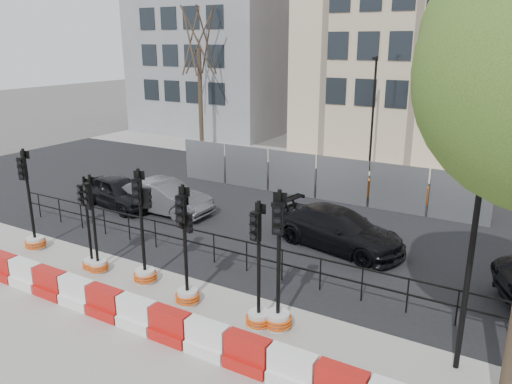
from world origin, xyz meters
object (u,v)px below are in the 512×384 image
Objects in this scene: lamp_post_near at (475,228)px; traffic_signal_h at (278,302)px; car_a at (119,192)px; traffic_signal_a at (33,229)px; car_c at (338,229)px; traffic_signal_d at (144,257)px.

traffic_signal_h is (-4.02, -0.57, -2.49)m from lamp_post_near.
lamp_post_near reaches higher than car_a.
lamp_post_near is 1.45× the size of car_a.
car_a is (-14.16, 4.30, -2.56)m from lamp_post_near.
lamp_post_near is at bearing -13.66° from traffic_signal_a.
traffic_signal_h reaches higher than traffic_signal_a.
traffic_signal_h is at bearing -16.43° from traffic_signal_a.
car_c is (8.72, 5.27, -0.04)m from traffic_signal_a.
car_c is (-4.61, 4.87, -2.55)m from lamp_post_near.
traffic_signal_d is (-8.45, -0.38, -2.41)m from lamp_post_near.
car_a is (-10.14, 4.87, -0.06)m from traffic_signal_h.
lamp_post_near is 7.17m from car_c.
traffic_signal_h reaches higher than car_a.
car_a is at bearing 137.89° from traffic_signal_h.
traffic_signal_a reaches higher than car_c.
lamp_post_near reaches higher than traffic_signal_d.
car_c is at bearing 79.75° from traffic_signal_h.
lamp_post_near is 13.58m from traffic_signal_a.
traffic_signal_d is at bearing -177.44° from lamp_post_near.
traffic_signal_a is 10.19m from car_c.
car_a is at bearing 105.14° from car_c.
traffic_signal_a reaches higher than traffic_signal_d.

